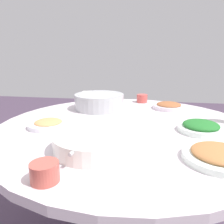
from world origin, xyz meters
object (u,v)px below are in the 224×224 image
rice_bowl (99,101)px  dish_greens (201,127)px  soup_bowl (94,142)px  tea_cup_near (142,98)px  round_dining_table (126,147)px  dish_shrimp (48,124)px  tea_cup_far (45,172)px  dish_tofu_braise (220,155)px  dish_stirfry (169,106)px

rice_bowl → dish_greens: 0.64m
soup_bowl → tea_cup_near: bearing=80.1°
round_dining_table → dish_shrimp: size_ratio=6.61×
dish_shrimp → tea_cup_far: size_ratio=2.41×
round_dining_table → dish_tofu_braise: bearing=-43.6°
rice_bowl → tea_cup_far: rice_bowl is taller
rice_bowl → dish_greens: rice_bowl is taller
dish_greens → dish_shrimp: size_ratio=1.04×
dish_greens → tea_cup_near: 0.64m
round_dining_table → soup_bowl: bearing=-106.3°
round_dining_table → rice_bowl: 0.40m
dish_tofu_braise → tea_cup_near: tea_cup_near is taller
rice_bowl → tea_cup_near: 0.36m
dish_stirfry → tea_cup_far: bearing=-114.2°
tea_cup_far → dish_greens: bearing=43.7°
round_dining_table → dish_greens: 0.37m
round_dining_table → soup_bowl: soup_bowl is taller
dish_greens → dish_tofu_braise: dish_greens is taller
rice_bowl → dish_stirfry: bearing=9.4°
soup_bowl → dish_shrimp: (-0.28, 0.22, -0.01)m
round_dining_table → tea_cup_far: (-0.17, -0.53, 0.15)m
rice_bowl → tea_cup_far: 0.83m
round_dining_table → dish_shrimp: bearing=-165.8°
soup_bowl → dish_stirfry: size_ratio=1.60×
rice_bowl → soup_bowl: rice_bowl is taller
dish_greens → dish_stirfry: (-0.11, 0.41, -0.00)m
tea_cup_near → dish_stirfry: bearing=-43.2°
dish_greens → tea_cup_near: tea_cup_near is taller
round_dining_table → tea_cup_far: bearing=-108.1°
rice_bowl → soup_bowl: 0.62m
soup_bowl → tea_cup_near: soup_bowl is taller
dish_shrimp → dish_tofu_braise: 0.74m
tea_cup_near → tea_cup_far: (-0.23, -1.07, -0.00)m
dish_greens → tea_cup_far: bearing=-136.3°
tea_cup_near → dish_greens: bearing=-63.8°
soup_bowl → rice_bowl: bearing=100.9°
soup_bowl → dish_tofu_braise: size_ratio=1.33×
rice_bowl → dish_greens: (0.55, -0.34, -0.03)m
tea_cup_far → dish_stirfry: bearing=65.8°
round_dining_table → dish_stirfry: dish_stirfry is taller
dish_tofu_braise → dish_greens: bearing=89.8°
soup_bowl → dish_shrimp: 0.35m
dish_stirfry → dish_shrimp: size_ratio=1.03×
round_dining_table → dish_stirfry: size_ratio=6.40×
dish_greens → dish_stirfry: size_ratio=1.01×
dish_stirfry → tea_cup_near: 0.24m
dish_tofu_braise → rice_bowl: bearing=131.4°
rice_bowl → dish_tofu_braise: 0.83m
round_dining_table → soup_bowl: size_ratio=4.01×
dish_greens → dish_tofu_braise: (-0.00, -0.28, -0.00)m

